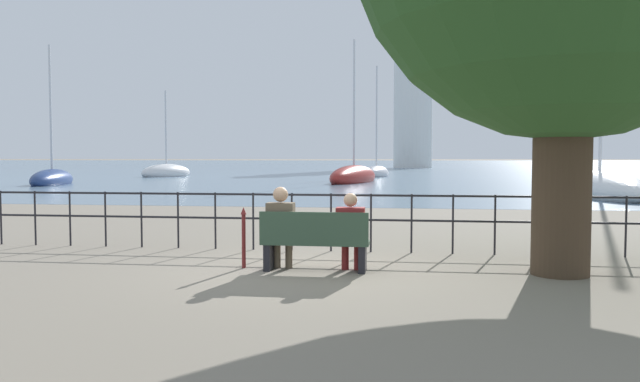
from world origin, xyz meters
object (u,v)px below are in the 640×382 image
sailboat_4 (563,174)px  sailboat_5 (52,179)px  closed_umbrella (244,234)px  park_bench (315,243)px  harbor_lighthouse (413,82)px  sailboat_3 (354,177)px  sailboat_2 (599,188)px  seated_person_right (351,228)px  sailboat_0 (376,173)px  seated_person_left (281,224)px  sailboat_1 (166,173)px

sailboat_4 → sailboat_5: bearing=-133.7°
closed_umbrella → park_bench: bearing=-6.9°
harbor_lighthouse → sailboat_3: bearing=-94.5°
sailboat_2 → closed_umbrella: bearing=-121.7°
park_bench → sailboat_3: (-2.15, 32.95, -0.06)m
closed_umbrella → sailboat_2: sailboat_2 is taller
seated_person_right → sailboat_5: 34.13m
sailboat_0 → harbor_lighthouse: 48.04m
seated_person_right → sailboat_0: sailboat_0 is taller
seated_person_right → closed_umbrella: seated_person_right is taller
sailboat_5 → seated_person_left: bearing=-66.9°
sailboat_2 → sailboat_0: bearing=110.4°
sailboat_2 → sailboat_3: sailboat_2 is taller
sailboat_5 → sailboat_4: bearing=12.2°
seated_person_right → sailboat_4: bearing=72.9°
sailboat_3 → seated_person_left: bearing=-76.0°
sailboat_1 → sailboat_4: 33.38m
sailboat_1 → sailboat_3: size_ratio=0.79×
sailboat_4 → seated_person_left: bearing=-87.8°
sailboat_4 → harbor_lighthouse: bearing=124.2°
seated_person_left → sailboat_2: bearing=62.0°
seated_person_right → sailboat_4: size_ratio=0.15×
seated_person_right → sailboat_1: 47.37m
seated_person_left → sailboat_4: bearing=71.6°
seated_person_right → closed_umbrella: (-1.65, 0.06, -0.12)m
sailboat_2 → sailboat_5: bearing=163.2°
closed_umbrella → seated_person_right: bearing=-2.0°
park_bench → sailboat_5: 33.86m
park_bench → sailboat_0: size_ratio=0.16×
closed_umbrella → sailboat_0: 45.00m
park_bench → seated_person_right: size_ratio=1.38×
sailboat_2 → sailboat_4: 24.79m
closed_umbrella → sailboat_1: size_ratio=0.12×
sailboat_3 → harbor_lighthouse: bearing=96.7°
sailboat_3 → sailboat_5: size_ratio=1.12×
park_bench → sailboat_2: sailboat_2 is taller
sailboat_5 → harbor_lighthouse: bearing=56.9°
park_bench → sailboat_4: sailboat_4 is taller
sailboat_2 → sailboat_3: 18.15m
park_bench → sailboat_2: (9.62, 19.13, -0.07)m
sailboat_1 → sailboat_3: (17.28, -10.08, 0.02)m
sailboat_4 → harbor_lighthouse: harbor_lighthouse is taller
sailboat_2 → harbor_lighthouse: harbor_lighthouse is taller
sailboat_0 → harbor_lighthouse: (3.59, 46.04, 13.23)m
seated_person_right → seated_person_left: bearing=-179.8°
sailboat_0 → seated_person_right: bearing=-74.9°
sailboat_0 → sailboat_4: (15.14, -1.59, 0.01)m
closed_umbrella → sailboat_0: bearing=90.1°
sailboat_4 → sailboat_5: 38.20m
sailboat_2 → harbor_lighthouse: size_ratio=0.40×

